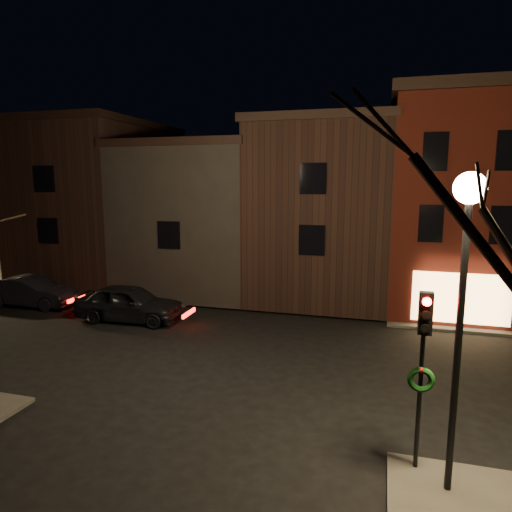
{
  "coord_description": "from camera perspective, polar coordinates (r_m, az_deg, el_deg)",
  "views": [
    {
      "loc": [
        4.7,
        -15.31,
        6.44
      ],
      "look_at": [
        -0.61,
        3.45,
        3.2
      ],
      "focal_mm": 32.0,
      "sensor_mm": 36.0,
      "label": 1
    }
  ],
  "objects": [
    {
      "name": "ground",
      "position": [
        17.26,
        -1.19,
        -12.47
      ],
      "size": [
        120.0,
        120.0,
        0.0
      ],
      "primitive_type": "plane",
      "color": "black",
      "rests_on": "ground"
    },
    {
      "name": "sidewalk_far_left",
      "position": [
        43.56,
        -18.94,
        0.5
      ],
      "size": [
        30.0,
        30.0,
        0.12
      ],
      "primitive_type": "cube",
      "color": "#2D2B28",
      "rests_on": "ground"
    },
    {
      "name": "corner_building",
      "position": [
        25.02,
        23.53,
        6.28
      ],
      "size": [
        6.5,
        8.5,
        10.5
      ],
      "color": "#4B140D",
      "rests_on": "ground"
    },
    {
      "name": "row_building_a",
      "position": [
        26.06,
        8.78,
        5.79
      ],
      "size": [
        7.3,
        10.3,
        9.4
      ],
      "color": "black",
      "rests_on": "ground"
    },
    {
      "name": "row_building_b",
      "position": [
        27.93,
        -6.23,
        5.05
      ],
      "size": [
        7.8,
        10.3,
        8.4
      ],
      "color": "black",
      "rests_on": "ground"
    },
    {
      "name": "row_building_c",
      "position": [
        31.33,
        -18.73,
        6.46
      ],
      "size": [
        7.3,
        10.3,
        9.9
      ],
      "color": "black",
      "rests_on": "ground"
    },
    {
      "name": "street_lamp_near",
      "position": [
        9.51,
        24.73,
        0.95
      ],
      "size": [
        0.6,
        0.6,
        6.48
      ],
      "color": "black",
      "rests_on": "sidewalk_near_right"
    },
    {
      "name": "traffic_signal",
      "position": [
        10.49,
        20.11,
        -11.41
      ],
      "size": [
        0.58,
        0.38,
        4.05
      ],
      "color": "black",
      "rests_on": "sidewalk_near_right"
    },
    {
      "name": "parked_car_a",
      "position": [
        21.96,
        -15.55,
        -5.67
      ],
      "size": [
        5.08,
        2.24,
        1.7
      ],
      "primitive_type": "imported",
      "rotation": [
        0.0,
        0.0,
        1.62
      ],
      "color": "black",
      "rests_on": "ground"
    },
    {
      "name": "parked_car_b",
      "position": [
        26.25,
        -26.3,
        -4.03
      ],
      "size": [
        4.79,
        1.9,
        1.55
      ],
      "primitive_type": "imported",
      "rotation": [
        0.0,
        0.0,
        1.63
      ],
      "color": "black",
      "rests_on": "ground"
    }
  ]
}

